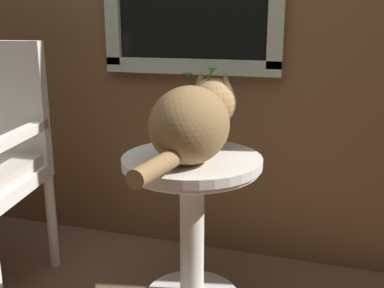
{
  "coord_description": "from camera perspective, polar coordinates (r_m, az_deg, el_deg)",
  "views": [
    {
      "loc": [
        0.76,
        -1.33,
        1.12
      ],
      "look_at": [
        0.27,
        0.24,
        0.68
      ],
      "focal_mm": 42.28,
      "sensor_mm": 36.0,
      "label": 1
    }
  ],
  "objects": [
    {
      "name": "cat",
      "position": [
        1.64,
        0.27,
        2.97
      ],
      "size": [
        0.32,
        0.69,
        0.31
      ],
      "color": "olive",
      "rests_on": "wicker_side_table"
    },
    {
      "name": "wicker_side_table",
      "position": [
        1.78,
        -0.0,
        -7.43
      ],
      "size": [
        0.54,
        0.54,
        0.63
      ],
      "color": "silver",
      "rests_on": "ground_plane"
    },
    {
      "name": "pewter_vase_with_ivy",
      "position": [
        1.8,
        0.61,
        2.41
      ],
      "size": [
        0.16,
        0.15,
        0.33
      ],
      "color": "gray",
      "rests_on": "wicker_side_table"
    }
  ]
}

